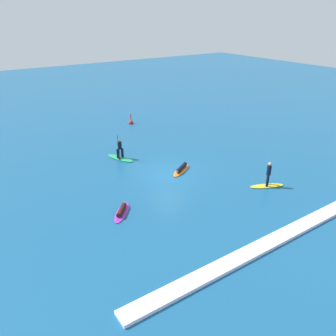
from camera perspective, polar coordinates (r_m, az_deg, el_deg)
ground_plane at (r=26.03m, az=0.00°, el=-1.00°), size 120.00×120.00×0.00m
surfer_on_orange_board at (r=26.52m, az=2.24°, el=-0.16°), size 2.56×1.96×0.41m
surfer_on_purple_board at (r=21.31m, az=-7.75°, el=-7.14°), size 2.12×2.26×0.40m
surfer_on_green_board at (r=28.84m, az=-8.02°, el=2.28°), size 1.72×2.80×2.23m
surfer_on_yellow_board at (r=24.99m, az=16.35°, el=-1.95°), size 2.51×1.64×1.86m
marker_buoy at (r=38.05m, az=-6.21°, el=7.61°), size 0.50×0.50×1.26m
wave_crest at (r=19.61m, az=17.27°, el=-11.52°), size 18.53×0.90×0.18m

